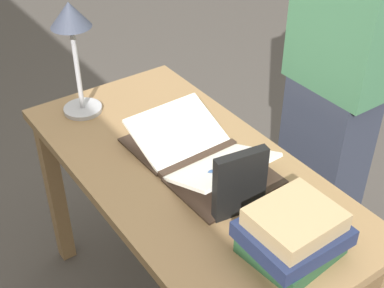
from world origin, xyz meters
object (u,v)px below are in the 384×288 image
object	(u,v)px
open_book	(199,154)
book_standing_upright	(239,184)
reading_lamp	(72,33)
book_stack_tall	(293,233)
person_reader	(337,77)
coffee_mug	(227,183)

from	to	relation	value
open_book	book_standing_upright	xyz separation A→B (m)	(-0.26, 0.05, 0.07)
book_standing_upright	reading_lamp	size ratio (longest dim) A/B	0.50
book_standing_upright	book_stack_tall	bearing A→B (deg)	-165.72
reading_lamp	person_reader	size ratio (longest dim) A/B	0.23
person_reader	open_book	bearing A→B (deg)	-92.92
open_book	book_stack_tall	bearing A→B (deg)	174.67
open_book	person_reader	world-z (taller)	person_reader
open_book	person_reader	bearing A→B (deg)	-94.38
coffee_mug	person_reader	size ratio (longest dim) A/B	0.06
book_stack_tall	open_book	bearing A→B (deg)	-3.87
open_book	book_standing_upright	world-z (taller)	book_standing_upright
open_book	reading_lamp	distance (m)	0.59
book_standing_upright	person_reader	xyz separation A→B (m)	(0.23, -0.63, 0.03)
reading_lamp	coffee_mug	size ratio (longest dim) A/B	3.68
book_stack_tall	coffee_mug	distance (m)	0.27
book_stack_tall	person_reader	size ratio (longest dim) A/B	0.14
reading_lamp	coffee_mug	bearing A→B (deg)	-168.12
open_book	book_stack_tall	distance (m)	0.46
open_book	reading_lamp	size ratio (longest dim) A/B	1.23
reading_lamp	person_reader	world-z (taller)	person_reader
coffee_mug	book_standing_upright	bearing A→B (deg)	165.72
open_book	reading_lamp	xyz separation A→B (m)	(0.49, 0.17, 0.28)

